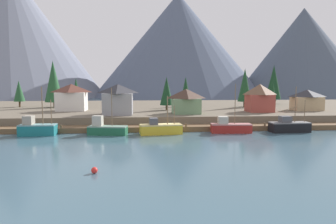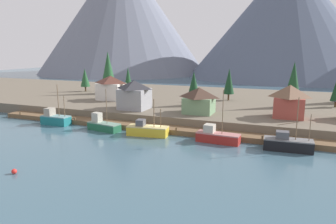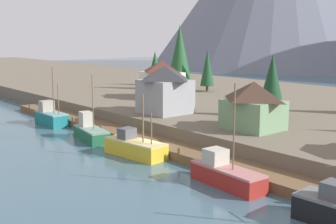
{
  "view_description": "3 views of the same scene",
  "coord_description": "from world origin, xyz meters",
  "px_view_note": "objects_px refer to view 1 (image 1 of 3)",
  "views": [
    {
      "loc": [
        -4.02,
        -57.15,
        9.8
      ],
      "look_at": [
        0.6,
        2.24,
        3.74
      ],
      "focal_mm": 31.71,
      "sensor_mm": 36.0,
      "label": 1
    },
    {
      "loc": [
        23.82,
        -53.82,
        16.18
      ],
      "look_at": [
        1.4,
        2.37,
        4.0
      ],
      "focal_mm": 32.88,
      "sensor_mm": 36.0,
      "label": 2
    },
    {
      "loc": [
        38.41,
        -30.12,
        13.38
      ],
      "look_at": [
        -1.76,
        3.42,
        4.42
      ],
      "focal_mm": 46.95,
      "sensor_mm": 36.0,
      "label": 3
    }
  ],
  "objects_px": {
    "conifer_mid_left": "(272,91)",
    "channel_buoy": "(94,170)",
    "fishing_boat_black": "(289,126)",
    "conifer_near_left": "(245,85)",
    "conifer_back_left": "(76,90)",
    "fishing_boat_teal": "(37,128)",
    "house_tan": "(307,100)",
    "conifer_near_right": "(19,91)",
    "fishing_boat_red": "(230,127)",
    "house_grey": "(118,99)",
    "house_white": "(71,97)",
    "fishing_boat_green": "(106,129)",
    "conifer_mid_right": "(186,89)",
    "conifer_far_left": "(274,82)",
    "conifer_back_right": "(167,91)",
    "house_red": "(260,98)",
    "conifer_centre": "(53,81)",
    "fishing_boat_yellow": "(160,128)",
    "house_green": "(186,101)"
  },
  "relations": [
    {
      "from": "fishing_boat_black",
      "to": "conifer_near_right",
      "type": "height_order",
      "value": "conifer_near_right"
    },
    {
      "from": "house_tan",
      "to": "house_green",
      "type": "bearing_deg",
      "value": -171.16
    },
    {
      "from": "conifer_centre",
      "to": "conifer_back_right",
      "type": "bearing_deg",
      "value": -19.17
    },
    {
      "from": "conifer_near_left",
      "to": "conifer_back_left",
      "type": "bearing_deg",
      "value": 172.3
    },
    {
      "from": "conifer_back_right",
      "to": "conifer_far_left",
      "type": "bearing_deg",
      "value": 27.59
    },
    {
      "from": "fishing_boat_red",
      "to": "fishing_boat_green",
      "type": "bearing_deg",
      "value": -175.6
    },
    {
      "from": "fishing_boat_red",
      "to": "house_red",
      "type": "relative_size",
      "value": 1.39
    },
    {
      "from": "house_green",
      "to": "conifer_near_right",
      "type": "distance_m",
      "value": 50.53
    },
    {
      "from": "channel_buoy",
      "to": "fishing_boat_black",
      "type": "bearing_deg",
      "value": 35.48
    },
    {
      "from": "fishing_boat_green",
      "to": "conifer_near_left",
      "type": "xyz_separation_m",
      "value": [
        35.74,
        27.85,
        7.81
      ]
    },
    {
      "from": "conifer_mid_left",
      "to": "house_white",
      "type": "bearing_deg",
      "value": -169.48
    },
    {
      "from": "conifer_mid_left",
      "to": "channel_buoy",
      "type": "height_order",
      "value": "conifer_mid_left"
    },
    {
      "from": "fishing_boat_black",
      "to": "conifer_near_right",
      "type": "distance_m",
      "value": 72.94
    },
    {
      "from": "fishing_boat_teal",
      "to": "fishing_boat_red",
      "type": "distance_m",
      "value": 36.32
    },
    {
      "from": "house_red",
      "to": "house_tan",
      "type": "relative_size",
      "value": 0.89
    },
    {
      "from": "fishing_boat_yellow",
      "to": "house_green",
      "type": "relative_size",
      "value": 1.23
    },
    {
      "from": "conifer_mid_right",
      "to": "conifer_far_left",
      "type": "bearing_deg",
      "value": 14.17
    },
    {
      "from": "conifer_back_left",
      "to": "conifer_mid_left",
      "type": "bearing_deg",
      "value": -2.47
    },
    {
      "from": "conifer_near_right",
      "to": "channel_buoy",
      "type": "xyz_separation_m",
      "value": [
        30.88,
        -57.47,
        -6.81
      ]
    },
    {
      "from": "fishing_boat_red",
      "to": "house_tan",
      "type": "xyz_separation_m",
      "value": [
        24.98,
        17.08,
        4.12
      ]
    },
    {
      "from": "conifer_back_left",
      "to": "house_red",
      "type": "bearing_deg",
      "value": -21.98
    },
    {
      "from": "house_white",
      "to": "house_red",
      "type": "height_order",
      "value": "house_red"
    },
    {
      "from": "fishing_boat_teal",
      "to": "fishing_boat_green",
      "type": "distance_m",
      "value": 12.72
    },
    {
      "from": "conifer_back_left",
      "to": "conifer_near_right",
      "type": "bearing_deg",
      "value": -177.41
    },
    {
      "from": "fishing_boat_green",
      "to": "house_tan",
      "type": "bearing_deg",
      "value": 29.34
    },
    {
      "from": "fishing_boat_black",
      "to": "house_red",
      "type": "xyz_separation_m",
      "value": [
        -0.25,
        14.77,
        4.83
      ]
    },
    {
      "from": "conifer_near_right",
      "to": "house_tan",
      "type": "bearing_deg",
      "value": -11.83
    },
    {
      "from": "fishing_boat_black",
      "to": "house_tan",
      "type": "xyz_separation_m",
      "value": [
        13.19,
        17.23,
        4.08
      ]
    },
    {
      "from": "fishing_boat_yellow",
      "to": "fishing_boat_red",
      "type": "xyz_separation_m",
      "value": [
        13.52,
        0.46,
        0.04
      ]
    },
    {
      "from": "conifer_mid_right",
      "to": "conifer_near_left",
      "type": "bearing_deg",
      "value": -16.68
    },
    {
      "from": "fishing_boat_black",
      "to": "house_grey",
      "type": "bearing_deg",
      "value": 158.94
    },
    {
      "from": "fishing_boat_teal",
      "to": "conifer_mid_right",
      "type": "bearing_deg",
      "value": 44.52
    },
    {
      "from": "fishing_boat_black",
      "to": "conifer_near_left",
      "type": "xyz_separation_m",
      "value": [
        0.35,
        27.63,
        7.76
      ]
    },
    {
      "from": "fishing_boat_green",
      "to": "conifer_back_right",
      "type": "bearing_deg",
      "value": 68.3
    },
    {
      "from": "fishing_boat_teal",
      "to": "conifer_mid_right",
      "type": "distance_m",
      "value": 46.03
    },
    {
      "from": "fishing_boat_teal",
      "to": "house_tan",
      "type": "xyz_separation_m",
      "value": [
        61.3,
        17.04,
        3.94
      ]
    },
    {
      "from": "conifer_near_right",
      "to": "conifer_mid_right",
      "type": "distance_m",
      "value": 48.51
    },
    {
      "from": "conifer_mid_left",
      "to": "fishing_boat_yellow",
      "type": "bearing_deg",
      "value": -138.05
    },
    {
      "from": "house_white",
      "to": "channel_buoy",
      "type": "bearing_deg",
      "value": -73.82
    },
    {
      "from": "house_red",
      "to": "conifer_near_left",
      "type": "xyz_separation_m",
      "value": [
        0.59,
        12.86,
        2.93
      ]
    },
    {
      "from": "house_white",
      "to": "conifer_back_right",
      "type": "bearing_deg",
      "value": -0.56
    },
    {
      "from": "fishing_boat_black",
      "to": "conifer_back_right",
      "type": "relative_size",
      "value": 1.04
    },
    {
      "from": "house_grey",
      "to": "conifer_mid_left",
      "type": "distance_m",
      "value": 48.89
    },
    {
      "from": "fishing_boat_green",
      "to": "conifer_near_left",
      "type": "distance_m",
      "value": 45.97
    },
    {
      "from": "conifer_near_right",
      "to": "fishing_boat_red",
      "type": "bearing_deg",
      "value": -32.32
    },
    {
      "from": "fishing_boat_green",
      "to": "fishing_boat_black",
      "type": "distance_m",
      "value": 35.39
    },
    {
      "from": "fishing_boat_red",
      "to": "conifer_near_left",
      "type": "relative_size",
      "value": 0.85
    },
    {
      "from": "fishing_boat_green",
      "to": "conifer_mid_right",
      "type": "height_order",
      "value": "conifer_mid_right"
    },
    {
      "from": "conifer_back_left",
      "to": "channel_buoy",
      "type": "relative_size",
      "value": 12.11
    },
    {
      "from": "fishing_boat_black",
      "to": "conifer_far_left",
      "type": "distance_m",
      "value": 43.59
    }
  ]
}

